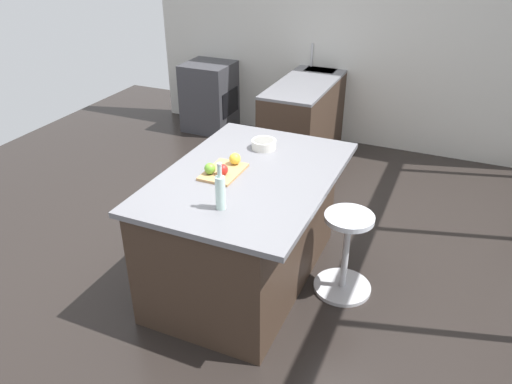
{
  "coord_description": "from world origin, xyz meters",
  "views": [
    {
      "loc": [
        3.05,
        1.51,
        2.52
      ],
      "look_at": [
        0.18,
        0.25,
        0.79
      ],
      "focal_mm": 34.92,
      "sensor_mm": 36.0,
      "label": 1
    }
  ],
  "objects_px": {
    "stool_by_window": "(345,256)",
    "water_bottle": "(220,191)",
    "oven_range": "(210,96)",
    "fruit_bowl": "(264,144)",
    "cutting_board": "(224,172)",
    "apple_yellow": "(235,159)",
    "apple_green": "(210,169)",
    "apple_red": "(223,170)",
    "kitchen_island": "(244,226)"
  },
  "relations": [
    {
      "from": "water_bottle",
      "to": "fruit_bowl",
      "type": "height_order",
      "value": "water_bottle"
    },
    {
      "from": "apple_red",
      "to": "apple_yellow",
      "type": "xyz_separation_m",
      "value": [
        -0.19,
        0.0,
        0.0
      ]
    },
    {
      "from": "oven_range",
      "to": "apple_yellow",
      "type": "xyz_separation_m",
      "value": [
        2.66,
        1.67,
        0.55
      ]
    },
    {
      "from": "stool_by_window",
      "to": "apple_red",
      "type": "relative_size",
      "value": 8.5
    },
    {
      "from": "apple_green",
      "to": "kitchen_island",
      "type": "bearing_deg",
      "value": 128.13
    },
    {
      "from": "oven_range",
      "to": "stool_by_window",
      "type": "bearing_deg",
      "value": 44.51
    },
    {
      "from": "kitchen_island",
      "to": "apple_yellow",
      "type": "bearing_deg",
      "value": -122.81
    },
    {
      "from": "cutting_board",
      "to": "apple_yellow",
      "type": "xyz_separation_m",
      "value": [
        -0.13,
        0.03,
        0.05
      ]
    },
    {
      "from": "kitchen_island",
      "to": "oven_range",
      "type": "bearing_deg",
      "value": -147.02
    },
    {
      "from": "apple_green",
      "to": "water_bottle",
      "type": "bearing_deg",
      "value": 36.74
    },
    {
      "from": "stool_by_window",
      "to": "water_bottle",
      "type": "relative_size",
      "value": 2.12
    },
    {
      "from": "oven_range",
      "to": "water_bottle",
      "type": "xyz_separation_m",
      "value": [
        3.23,
        1.85,
        0.61
      ]
    },
    {
      "from": "kitchen_island",
      "to": "apple_red",
      "type": "height_order",
      "value": "apple_red"
    },
    {
      "from": "oven_range",
      "to": "fruit_bowl",
      "type": "xyz_separation_m",
      "value": [
        2.27,
        1.73,
        0.52
      ]
    },
    {
      "from": "apple_yellow",
      "to": "water_bottle",
      "type": "bearing_deg",
      "value": 17.28
    },
    {
      "from": "apple_red",
      "to": "kitchen_island",
      "type": "bearing_deg",
      "value": 141.44
    },
    {
      "from": "apple_yellow",
      "to": "fruit_bowl",
      "type": "xyz_separation_m",
      "value": [
        -0.38,
        0.07,
        -0.02
      ]
    },
    {
      "from": "oven_range",
      "to": "kitchen_island",
      "type": "distance_m",
      "value": 3.24
    },
    {
      "from": "apple_green",
      "to": "cutting_board",
      "type": "bearing_deg",
      "value": 141.22
    },
    {
      "from": "stool_by_window",
      "to": "apple_green",
      "type": "height_order",
      "value": "apple_green"
    },
    {
      "from": "cutting_board",
      "to": "apple_yellow",
      "type": "height_order",
      "value": "apple_yellow"
    },
    {
      "from": "apple_yellow",
      "to": "fruit_bowl",
      "type": "relative_size",
      "value": 0.44
    },
    {
      "from": "fruit_bowl",
      "to": "cutting_board",
      "type": "bearing_deg",
      "value": -10.4
    },
    {
      "from": "fruit_bowl",
      "to": "kitchen_island",
      "type": "bearing_deg",
      "value": 3.92
    },
    {
      "from": "stool_by_window",
      "to": "apple_yellow",
      "type": "distance_m",
      "value": 1.09
    },
    {
      "from": "apple_green",
      "to": "apple_red",
      "type": "bearing_deg",
      "value": 103.84
    },
    {
      "from": "fruit_bowl",
      "to": "stool_by_window",
      "type": "bearing_deg",
      "value": 69.75
    },
    {
      "from": "oven_range",
      "to": "kitchen_island",
      "type": "height_order",
      "value": "kitchen_island"
    },
    {
      "from": "apple_green",
      "to": "apple_yellow",
      "type": "xyz_separation_m",
      "value": [
        -0.21,
        0.09,
        0.0
      ]
    },
    {
      "from": "oven_range",
      "to": "apple_red",
      "type": "xyz_separation_m",
      "value": [
        2.85,
        1.66,
        0.54
      ]
    },
    {
      "from": "cutting_board",
      "to": "apple_red",
      "type": "height_order",
      "value": "apple_red"
    },
    {
      "from": "oven_range",
      "to": "apple_yellow",
      "type": "height_order",
      "value": "apple_yellow"
    },
    {
      "from": "cutting_board",
      "to": "water_bottle",
      "type": "xyz_separation_m",
      "value": [
        0.44,
        0.21,
        0.11
      ]
    },
    {
      "from": "stool_by_window",
      "to": "cutting_board",
      "type": "height_order",
      "value": "cutting_board"
    },
    {
      "from": "water_bottle",
      "to": "stool_by_window",
      "type": "bearing_deg",
      "value": 134.52
    },
    {
      "from": "apple_yellow",
      "to": "stool_by_window",
      "type": "bearing_deg",
      "value": 96.18
    },
    {
      "from": "cutting_board",
      "to": "fruit_bowl",
      "type": "xyz_separation_m",
      "value": [
        -0.51,
        0.09,
        0.03
      ]
    },
    {
      "from": "kitchen_island",
      "to": "apple_yellow",
      "type": "relative_size",
      "value": 19.86
    },
    {
      "from": "stool_by_window",
      "to": "water_bottle",
      "type": "xyz_separation_m",
      "value": [
        0.66,
        -0.68,
        0.74
      ]
    },
    {
      "from": "apple_green",
      "to": "water_bottle",
      "type": "relative_size",
      "value": 0.26
    },
    {
      "from": "oven_range",
      "to": "apple_green",
      "type": "relative_size",
      "value": 11.01
    },
    {
      "from": "apple_green",
      "to": "fruit_bowl",
      "type": "xyz_separation_m",
      "value": [
        -0.59,
        0.16,
        -0.02
      ]
    },
    {
      "from": "apple_red",
      "to": "apple_green",
      "type": "distance_m",
      "value": 0.09
    },
    {
      "from": "stool_by_window",
      "to": "apple_green",
      "type": "xyz_separation_m",
      "value": [
        0.3,
        -0.95,
        0.67
      ]
    },
    {
      "from": "stool_by_window",
      "to": "water_bottle",
      "type": "bearing_deg",
      "value": -45.48
    },
    {
      "from": "kitchen_island",
      "to": "stool_by_window",
      "type": "height_order",
      "value": "kitchen_island"
    },
    {
      "from": "stool_by_window",
      "to": "cutting_board",
      "type": "xyz_separation_m",
      "value": [
        0.22,
        -0.88,
        0.62
      ]
    },
    {
      "from": "cutting_board",
      "to": "water_bottle",
      "type": "distance_m",
      "value": 0.5
    },
    {
      "from": "kitchen_island",
      "to": "fruit_bowl",
      "type": "distance_m",
      "value": 0.67
    },
    {
      "from": "apple_red",
      "to": "fruit_bowl",
      "type": "distance_m",
      "value": 0.58
    }
  ]
}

